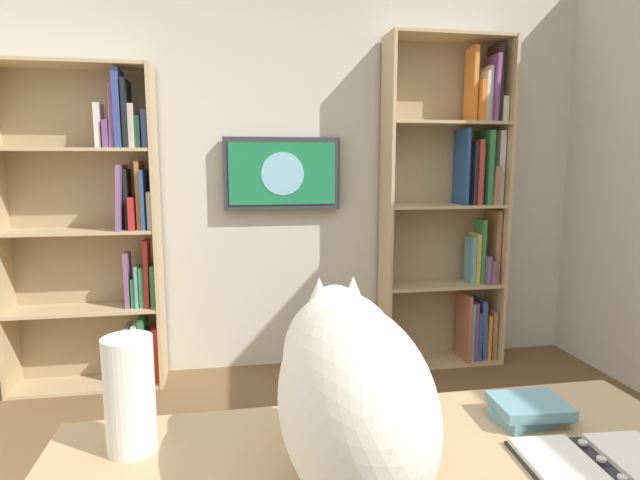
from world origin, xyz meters
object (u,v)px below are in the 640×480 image
bookshelf_left (459,208)px  desk_book_stack (531,410)px  wall_mounted_tv (282,174)px  bookshelf_right (101,231)px  open_binder (601,463)px  cat (349,387)px  paper_towel_roll (130,394)px  coffee_mug (398,397)px

bookshelf_left → desk_book_stack: bookshelf_left is taller
wall_mounted_tv → desk_book_stack: wall_mounted_tv is taller
bookshelf_right → open_binder: size_ratio=5.77×
cat → desk_book_stack: 0.56m
bookshelf_right → open_binder: bookshelf_right is taller
bookshelf_left → open_binder: 2.58m
wall_mounted_tv → desk_book_stack: bearing=99.7°
bookshelf_right → desk_book_stack: bookshelf_right is taller
bookshelf_left → paper_towel_roll: bearing=50.7°
bookshelf_left → coffee_mug: 2.44m
cat → paper_towel_roll: bearing=-23.0°
bookshelf_left → bookshelf_right: bookshelf_left is taller
wall_mounted_tv → cat: bearing=87.3°
coffee_mug → bookshelf_right: bearing=-60.6°
wall_mounted_tv → cat: 2.50m
desk_book_stack → paper_towel_roll: bearing=-1.9°
bookshelf_left → wall_mounted_tv: 1.25m
desk_book_stack → bookshelf_left: bearing=-110.4°
paper_towel_roll → cat: bearing=157.0°
cat → coffee_mug: (-0.19, -0.25, -0.15)m
coffee_mug → desk_book_stack: (-0.32, 0.09, -0.02)m
cat → paper_towel_roll: 0.50m
wall_mounted_tv → open_binder: wall_mounted_tv is taller
bookshelf_right → coffee_mug: bearing=119.4°
bookshelf_right → wall_mounted_tv: bookshelf_right is taller
wall_mounted_tv → coffee_mug: 2.28m
wall_mounted_tv → paper_towel_roll: (0.57, 2.28, -0.45)m
bookshelf_right → open_binder: bearing=122.6°
open_binder → coffee_mug: (0.36, -0.30, 0.04)m
paper_towel_roll → coffee_mug: size_ratio=2.76×
bookshelf_left → cat: bookshelf_left is taller
bookshelf_right → paper_towel_roll: bearing=104.3°
cat → open_binder: size_ratio=1.92×
open_binder → wall_mounted_tv: bearing=-80.4°
wall_mounted_tv → open_binder: 2.62m
paper_towel_roll → bookshelf_left: bearing=-129.3°
bookshelf_right → desk_book_stack: 2.71m
bookshelf_right → open_binder: 2.90m
open_binder → desk_book_stack: bearing=-81.0°
bookshelf_right → cat: bookshelf_right is taller
open_binder → bookshelf_left: bearing=-108.0°
bookshelf_left → coffee_mug: (1.15, 2.14, -0.29)m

